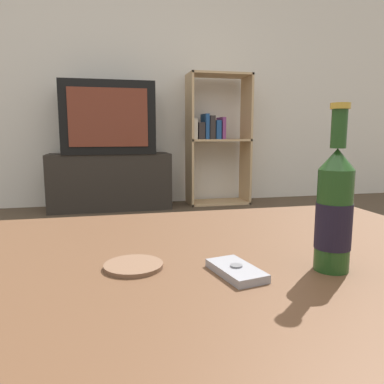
# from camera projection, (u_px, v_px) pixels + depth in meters

# --- Properties ---
(back_wall) EXTENTS (8.00, 0.05, 2.60)m
(back_wall) POSITION_uv_depth(u_px,v_px,m) (117.00, 67.00, 3.50)
(back_wall) COLOR silver
(back_wall) RESTS_ON ground_plane
(coffee_table) EXTENTS (1.32, 0.85, 0.44)m
(coffee_table) POSITION_uv_depth(u_px,v_px,m) (181.00, 284.00, 0.73)
(coffee_table) COLOR brown
(coffee_table) RESTS_ON ground_plane
(tv_stand) EXTENTS (1.07, 0.37, 0.50)m
(tv_stand) POSITION_uv_depth(u_px,v_px,m) (110.00, 181.00, 3.39)
(tv_stand) COLOR #28231E
(tv_stand) RESTS_ON ground_plane
(television) EXTENTS (0.79, 0.41, 0.62)m
(television) POSITION_uv_depth(u_px,v_px,m) (108.00, 118.00, 3.30)
(television) COLOR black
(television) RESTS_ON tv_stand
(bookshelf) EXTENTS (0.59, 0.30, 1.24)m
(bookshelf) POSITION_uv_depth(u_px,v_px,m) (215.00, 137.00, 3.60)
(bookshelf) COLOR tan
(bookshelf) RESTS_ON ground_plane
(beer_bottle) EXTENTS (0.06, 0.06, 0.29)m
(beer_bottle) POSITION_uv_depth(u_px,v_px,m) (334.00, 211.00, 0.64)
(beer_bottle) COLOR #1E4219
(beer_bottle) RESTS_ON coffee_table
(cell_phone) EXTENTS (0.08, 0.12, 0.02)m
(cell_phone) POSITION_uv_depth(u_px,v_px,m) (236.00, 270.00, 0.64)
(cell_phone) COLOR gray
(cell_phone) RESTS_ON coffee_table
(coaster) EXTENTS (0.11, 0.11, 0.01)m
(coaster) POSITION_uv_depth(u_px,v_px,m) (134.00, 266.00, 0.67)
(coaster) COLOR brown
(coaster) RESTS_ON coffee_table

